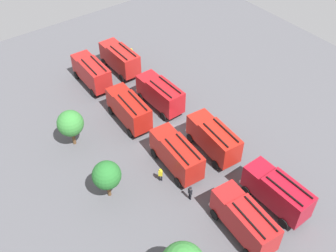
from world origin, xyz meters
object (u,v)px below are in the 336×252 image
object	(u,v)px
traffic_cone_0	(224,195)
fire_truck_6	(129,109)
fire_truck_3	(120,58)
fire_truck_2	(160,93)
tree_2	(107,175)
firefighter_0	(188,150)
fire_truck_0	(277,191)
fire_truck_1	(214,138)
firefighter_4	(106,74)
tree_3	(70,123)
fire_truck_7	(92,72)
fire_truck_4	(244,219)
firefighter_3	(161,174)
traffic_cone_1	(123,93)
fire_truck_5	(176,154)
firefighter_1	(132,53)
firefighter_2	(190,193)

from	to	relation	value
traffic_cone_0	fire_truck_6	bearing A→B (deg)	5.85
fire_truck_3	fire_truck_2	bearing A→B (deg)	178.78
tree_2	firefighter_0	bearing A→B (deg)	-93.14
fire_truck_0	fire_truck_1	size ratio (longest dim) A/B	0.98
fire_truck_1	firefighter_4	bearing A→B (deg)	12.63
tree_3	fire_truck_2	bearing A→B (deg)	-92.67
fire_truck_7	firefighter_0	xyz separation A→B (m)	(-18.12, -2.04, -1.27)
fire_truck_2	traffic_cone_0	distance (m)	15.93
fire_truck_4	firefighter_3	bearing A→B (deg)	19.10
tree_3	traffic_cone_0	distance (m)	18.50
traffic_cone_1	fire_truck_3	bearing A→B (deg)	-29.04
firefighter_0	traffic_cone_1	xyz separation A→B (m)	(13.87, -0.05, -0.58)
fire_truck_7	fire_truck_4	bearing A→B (deg)	-178.64
fire_truck_5	fire_truck_1	bearing A→B (deg)	-92.25
fire_truck_1	firefighter_1	world-z (taller)	fire_truck_1
traffic_cone_0	fire_truck_2	bearing A→B (deg)	-11.50
fire_truck_6	firefighter_0	size ratio (longest dim) A/B	4.58
traffic_cone_1	fire_truck_2	bearing A→B (deg)	-153.10
firefighter_1	traffic_cone_0	bearing A→B (deg)	-179.86
traffic_cone_0	traffic_cone_1	bearing A→B (deg)	-1.70
tree_2	tree_3	bearing A→B (deg)	-3.32
fire_truck_1	firefighter_3	size ratio (longest dim) A/B	4.31
firefighter_2	firefighter_3	world-z (taller)	firefighter_2
fire_truck_6	fire_truck_2	bearing A→B (deg)	-85.16
firefighter_0	traffic_cone_0	bearing A→B (deg)	140.47
firefighter_4	traffic_cone_0	size ratio (longest dim) A/B	3.04
fire_truck_6	firefighter_4	distance (m)	9.56
firefighter_1	traffic_cone_1	bearing A→B (deg)	152.25
firefighter_2	traffic_cone_0	xyz separation A→B (m)	(-1.88, -2.98, -0.69)
firefighter_2	tree_2	size ratio (longest dim) A/B	0.39
firefighter_1	firefighter_4	world-z (taller)	firefighter_4
fire_truck_2	firefighter_4	bearing A→B (deg)	14.78
fire_truck_0	fire_truck_3	bearing A→B (deg)	-1.13
fire_truck_0	fire_truck_7	size ratio (longest dim) A/B	1.00
fire_truck_5	firefighter_4	xyz separation A→B (m)	(18.54, -2.03, -1.11)
fire_truck_2	firefighter_0	distance (m)	9.31
fire_truck_5	tree_3	bearing A→B (deg)	40.13
fire_truck_0	fire_truck_2	distance (m)	19.21
fire_truck_4	firefighter_1	xyz separation A→B (m)	(31.09, -7.71, -1.17)
firefighter_2	firefighter_3	bearing A→B (deg)	108.17
fire_truck_3	firefighter_0	size ratio (longest dim) A/B	4.51
fire_truck_2	firefighter_1	xyz separation A→B (m)	(11.50, -3.06, -1.17)
fire_truck_3	tree_3	world-z (taller)	tree_3
fire_truck_3	tree_3	size ratio (longest dim) A/B	1.55
fire_truck_0	fire_truck_5	distance (m)	10.89
fire_truck_3	fire_truck_5	distance (m)	19.87
fire_truck_3	fire_truck_6	distance (m)	11.12
firefighter_2	tree_2	xyz separation A→B (m)	(5.31, 6.28, 2.05)
fire_truck_2	tree_2	bearing A→B (deg)	122.55
firefighter_4	fire_truck_1	bearing A→B (deg)	2.34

